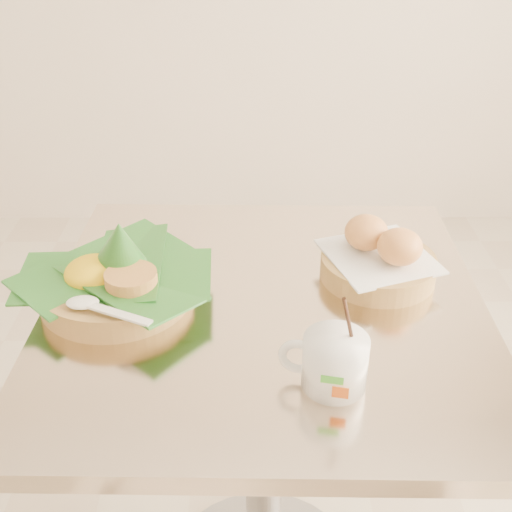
{
  "coord_description": "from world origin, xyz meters",
  "views": [
    {
      "loc": [
        0.16,
        -0.8,
        1.34
      ],
      "look_at": [
        0.17,
        0.07,
        0.82
      ],
      "focal_mm": 45.0,
      "sensor_mm": 36.0,
      "label": 1
    }
  ],
  "objects_px": {
    "cafe_table": "(264,404)",
    "bread_basket": "(379,258)",
    "coffee_mug": "(333,361)",
    "rice_basket": "(115,277)"
  },
  "relations": [
    {
      "from": "cafe_table",
      "to": "bread_basket",
      "type": "height_order",
      "value": "bread_basket"
    },
    {
      "from": "coffee_mug",
      "to": "cafe_table",
      "type": "bearing_deg",
      "value": 113.98
    },
    {
      "from": "cafe_table",
      "to": "rice_basket",
      "type": "relative_size",
      "value": 2.48
    },
    {
      "from": "rice_basket",
      "to": "bread_basket",
      "type": "height_order",
      "value": "rice_basket"
    },
    {
      "from": "cafe_table",
      "to": "rice_basket",
      "type": "height_order",
      "value": "rice_basket"
    },
    {
      "from": "rice_basket",
      "to": "bread_basket",
      "type": "xyz_separation_m",
      "value": [
        0.43,
        0.06,
        -0.01
      ]
    },
    {
      "from": "cafe_table",
      "to": "bread_basket",
      "type": "distance_m",
      "value": 0.33
    },
    {
      "from": "rice_basket",
      "to": "bread_basket",
      "type": "distance_m",
      "value": 0.43
    },
    {
      "from": "rice_basket",
      "to": "coffee_mug",
      "type": "height_order",
      "value": "rice_basket"
    },
    {
      "from": "bread_basket",
      "to": "cafe_table",
      "type": "bearing_deg",
      "value": -158.57
    }
  ]
}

